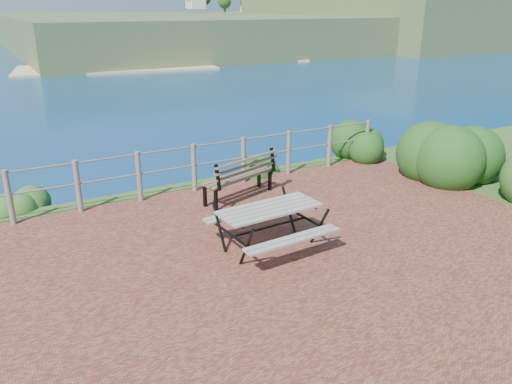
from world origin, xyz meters
TOP-DOWN VIEW (x-y plane):
  - ground at (0.00, 0.00)m, footprint 10.00×7.00m
  - safety_railing at (0.00, 3.35)m, footprint 9.40×0.10m
  - distant_bay at (173.07, 202.61)m, footprint 290.00×232.36m
  - picnic_table at (0.03, 0.37)m, footprint 1.65×1.40m
  - park_bench at (0.61, 2.53)m, footprint 1.69×0.89m
  - shrub_right_front at (5.43, 1.49)m, footprint 1.57×1.57m
  - shrub_right_edge at (4.66, 3.59)m, footprint 1.19×1.19m
  - shrub_lip_west at (-3.26, 4.17)m, footprint 0.83×0.83m
  - shrub_lip_east at (1.86, 3.92)m, footprint 0.87×0.87m

SIDE VIEW (x-z plane):
  - distant_bay at x=173.07m, z-range -13.52..10.48m
  - ground at x=0.00m, z-range -0.06..0.06m
  - shrub_right_front at x=5.43m, z-range -1.11..1.11m
  - shrub_right_edge at x=4.66m, z-range -0.85..0.85m
  - shrub_lip_west at x=-3.26m, z-range -0.29..0.29m
  - shrub_lip_east at x=1.86m, z-range -0.32..0.32m
  - picnic_table at x=0.03m, z-range 0.10..0.78m
  - safety_railing at x=0.00m, z-range 0.07..1.07m
  - park_bench at x=0.61m, z-range 0.15..1.07m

